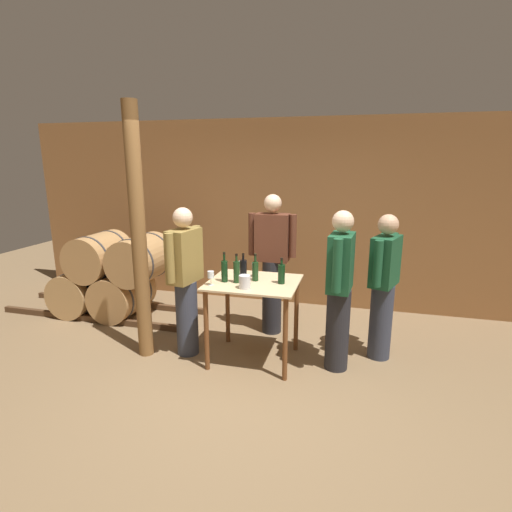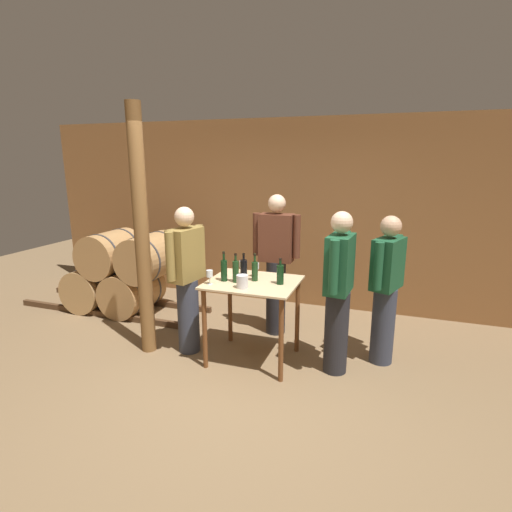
% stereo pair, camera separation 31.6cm
% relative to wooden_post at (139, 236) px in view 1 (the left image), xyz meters
% --- Properties ---
extents(ground_plane, '(14.00, 14.00, 0.00)m').
position_rel_wooden_post_xyz_m(ground_plane, '(1.23, -0.35, -1.35)').
color(ground_plane, brown).
extents(back_wall, '(8.40, 0.05, 2.70)m').
position_rel_wooden_post_xyz_m(back_wall, '(1.23, 2.08, 0.00)').
color(back_wall, brown).
rests_on(back_wall, ground_plane).
extents(barrel_rack, '(2.78, 0.79, 1.16)m').
position_rel_wooden_post_xyz_m(barrel_rack, '(-1.05, 0.94, -0.79)').
color(barrel_rack, '#4C331E').
rests_on(barrel_rack, ground_plane).
extents(tasting_table, '(0.94, 0.79, 0.89)m').
position_rel_wooden_post_xyz_m(tasting_table, '(1.20, 0.19, -0.64)').
color(tasting_table, '#D1B284').
rests_on(tasting_table, ground_plane).
extents(wooden_post, '(0.16, 0.16, 2.70)m').
position_rel_wooden_post_xyz_m(wooden_post, '(0.00, 0.00, 0.00)').
color(wooden_post, brown).
rests_on(wooden_post, ground_plane).
extents(wine_bottle_far_left, '(0.07, 0.07, 0.32)m').
position_rel_wooden_post_xyz_m(wine_bottle_far_left, '(0.91, 0.11, -0.34)').
color(wine_bottle_far_left, black).
rests_on(wine_bottle_far_left, tasting_table).
extents(wine_bottle_left, '(0.07, 0.07, 0.31)m').
position_rel_wooden_post_xyz_m(wine_bottle_left, '(1.04, 0.11, -0.34)').
color(wine_bottle_left, '#193819').
rests_on(wine_bottle_left, tasting_table).
extents(wine_bottle_center, '(0.07, 0.07, 0.27)m').
position_rel_wooden_post_xyz_m(wine_bottle_center, '(1.06, 0.30, -0.36)').
color(wine_bottle_center, black).
rests_on(wine_bottle_center, tasting_table).
extents(wine_bottle_right, '(0.07, 0.07, 0.29)m').
position_rel_wooden_post_xyz_m(wine_bottle_right, '(1.21, 0.22, -0.35)').
color(wine_bottle_right, '#193819').
rests_on(wine_bottle_right, tasting_table).
extents(wine_bottle_far_right, '(0.07, 0.07, 0.27)m').
position_rel_wooden_post_xyz_m(wine_bottle_far_right, '(1.49, 0.19, -0.36)').
color(wine_bottle_far_right, black).
rests_on(wine_bottle_far_right, tasting_table).
extents(wine_glass_near_left, '(0.07, 0.07, 0.15)m').
position_rel_wooden_post_xyz_m(wine_glass_near_left, '(0.81, -0.05, -0.36)').
color(wine_glass_near_left, silver).
rests_on(wine_glass_near_left, tasting_table).
extents(wine_glass_near_center, '(0.07, 0.07, 0.16)m').
position_rel_wooden_post_xyz_m(wine_glass_near_center, '(1.01, 0.38, -0.35)').
color(wine_glass_near_center, silver).
rests_on(wine_glass_near_center, tasting_table).
extents(wine_glass_near_right, '(0.07, 0.07, 0.15)m').
position_rel_wooden_post_xyz_m(wine_glass_near_right, '(1.17, 0.36, -0.35)').
color(wine_glass_near_right, silver).
rests_on(wine_glass_near_right, tasting_table).
extents(ice_bucket, '(0.12, 0.12, 0.13)m').
position_rel_wooden_post_xyz_m(ice_bucket, '(1.17, -0.05, -0.40)').
color(ice_bucket, silver).
rests_on(ice_bucket, tasting_table).
extents(person_host, '(0.59, 0.24, 1.73)m').
position_rel_wooden_post_xyz_m(person_host, '(1.23, 0.94, -0.43)').
color(person_host, '#232328').
rests_on(person_host, ground_plane).
extents(person_visitor_with_scarf, '(0.25, 0.59, 1.66)m').
position_rel_wooden_post_xyz_m(person_visitor_with_scarf, '(2.08, 0.23, -0.48)').
color(person_visitor_with_scarf, '#232328').
rests_on(person_visitor_with_scarf, ground_plane).
extents(person_visitor_bearded, '(0.34, 0.56, 1.59)m').
position_rel_wooden_post_xyz_m(person_visitor_bearded, '(2.52, 0.59, -0.51)').
color(person_visitor_bearded, '#333847').
rests_on(person_visitor_bearded, ground_plane).
extents(person_visitor_near_door, '(0.29, 0.58, 1.64)m').
position_rel_wooden_post_xyz_m(person_visitor_near_door, '(0.45, 0.14, -0.48)').
color(person_visitor_near_door, '#333847').
rests_on(person_visitor_near_door, ground_plane).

